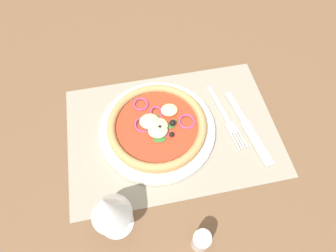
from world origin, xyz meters
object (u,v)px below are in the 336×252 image
object	(u,v)px
knife	(248,128)
pepper_shaker	(202,240)
fork	(227,120)
wine_glass	(108,208)
plate	(157,129)
pizza	(157,125)

from	to	relation	value
knife	pepper_shaker	bearing A→B (deg)	-46.69
fork	knife	bearing A→B (deg)	43.91
wine_glass	pepper_shaker	size ratio (longest dim) A/B	2.22
plate	knife	bearing A→B (deg)	170.55
pizza	wine_glass	bearing A→B (deg)	58.37
wine_glass	knife	bearing A→B (deg)	-154.88
pizza	fork	world-z (taller)	pizza
pepper_shaker	pizza	bearing A→B (deg)	-81.95
plate	pizza	world-z (taller)	pizza
pizza	wine_glass	world-z (taller)	wine_glass
fork	knife	size ratio (longest dim) A/B	0.90
pizza	knife	distance (cm)	20.55
plate	pepper_shaker	xyz separation A→B (cm)	(-3.55, 24.89, 2.20)
pizza	wine_glass	size ratio (longest dim) A/B	1.46
plate	wine_glass	world-z (taller)	wine_glass
fork	pepper_shaker	bearing A→B (deg)	-36.37
fork	wine_glass	world-z (taller)	wine_glass
fork	pepper_shaker	xyz separation A→B (cm)	(12.67, 24.52, 2.63)
wine_glass	plate	bearing A→B (deg)	-121.61
plate	pizza	xyz separation A→B (cm)	(-0.03, -0.03, 1.77)
fork	knife	xyz separation A→B (cm)	(-3.96, 2.99, 0.03)
knife	wine_glass	size ratio (longest dim) A/B	1.34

